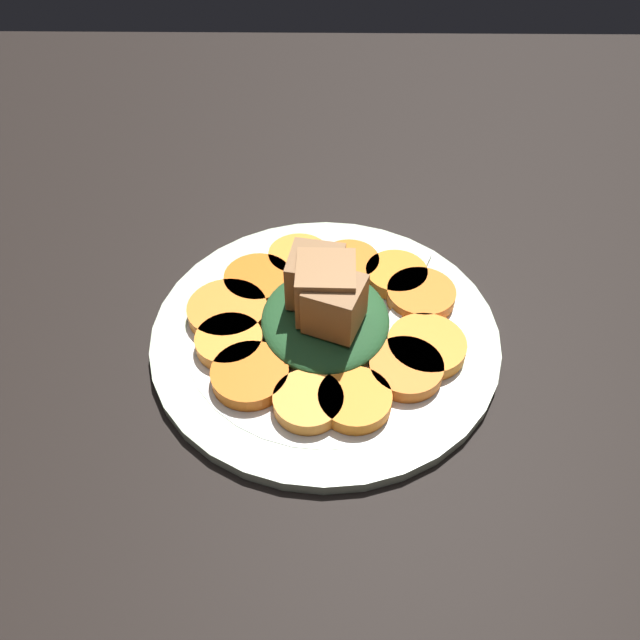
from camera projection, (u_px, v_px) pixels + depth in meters
table_slab at (320, 346)px, 51.03cm from camera, size 120.00×120.00×2.00cm
plate at (320, 334)px, 49.93cm from camera, size 27.61×27.61×1.05cm
carrot_slice_0 at (416, 295)px, 51.31cm from camera, size 5.65×5.65×1.16cm
carrot_slice_1 at (391, 275)px, 52.98cm from camera, size 5.24×5.24×1.16cm
carrot_slice_2 at (345, 263)px, 53.99cm from camera, size 5.14×5.14×1.16cm
carrot_slice_3 at (294, 258)px, 54.50cm from camera, size 5.32×5.32×1.16cm
carrot_slice_4 at (253, 280)px, 52.51cm from camera, size 5.70×5.70×1.16cm
carrot_slice_5 at (222, 311)px, 50.05cm from camera, size 6.39×6.39×1.16cm
carrot_slice_6 at (224, 342)px, 47.79cm from camera, size 5.18×5.18×1.16cm
carrot_slice_7 at (244, 375)px, 45.56cm from camera, size 5.73×5.73×1.16cm
carrot_slice_8 at (302, 401)px, 43.94cm from camera, size 5.02×5.02×1.16cm
carrot_slice_9 at (349, 400)px, 44.03cm from camera, size 5.26×5.26×1.16cm
carrot_slice_10 at (400, 369)px, 45.97cm from camera, size 5.48×5.48×1.16cm
carrot_slice_11 at (421, 346)px, 47.47cm from camera, size 6.01×6.01×1.16cm
center_pile at (319, 307)px, 47.63cm from camera, size 11.16×10.04×6.56cm
fork at (387, 323)px, 49.64cm from camera, size 16.99×8.32×0.40cm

